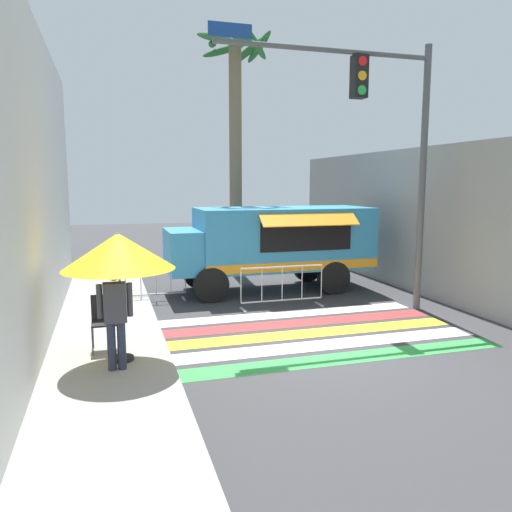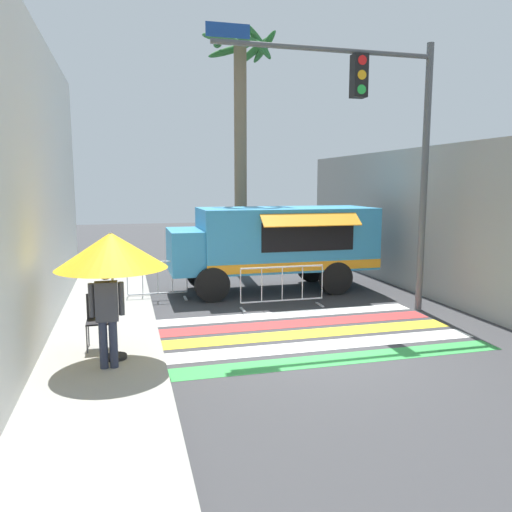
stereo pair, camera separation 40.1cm
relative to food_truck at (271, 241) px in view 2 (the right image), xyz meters
The scene contains 13 objects.
ground_plane 5.19m from the food_truck, 96.20° to the right, with size 60.00×60.00×0.00m, color #38383A.
sidewalk_left 7.57m from the food_truck, 138.20° to the right, with size 4.40×16.00×0.15m.
building_left_facade 7.57m from the food_truck, 137.89° to the right, with size 0.25×16.00×5.91m.
concrete_wall_right 4.36m from the food_truck, 27.09° to the right, with size 0.20×16.00×3.96m.
crosswalk_painted 4.37m from the food_truck, 97.50° to the right, with size 6.40×3.60×0.01m.
food_truck is the anchor object (origin of this frame).
traffic_signal_pole 4.47m from the food_truck, 59.17° to the right, with size 5.13×0.29×6.16m.
patio_umbrella 6.53m from the food_truck, 129.49° to the right, with size 1.77×1.77×2.08m.
folding_chair 6.20m from the food_truck, 135.51° to the right, with size 0.44×0.44×0.94m.
vendor_person 6.88m from the food_truck, 127.98° to the right, with size 0.53×0.21×1.61m.
barricade_front 2.17m from the food_truck, 98.40° to the right, with size 2.09×0.44×1.03m.
barricade_side 3.31m from the food_truck, behind, with size 1.53×0.44×1.03m.
palm_tree 4.76m from the food_truck, 93.96° to the left, with size 2.43×2.38×7.83m.
Camera 2 is at (-3.37, -8.25, 3.00)m, focal length 35.00 mm.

